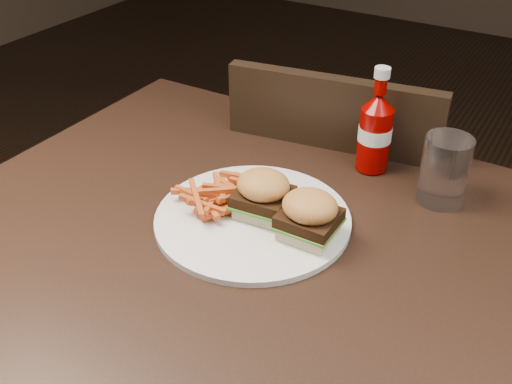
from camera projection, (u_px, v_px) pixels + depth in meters
The scene contains 8 objects.
dining_table at pixel (310, 262), 0.89m from camera, with size 1.20×0.80×0.04m, color black.
chair_far at pixel (343, 224), 1.48m from camera, with size 0.43×0.43×0.04m, color black.
plate at pixel (253, 219), 0.94m from camera, with size 0.31×0.31×0.01m, color white.
sandwich_half_a at pixel (263, 208), 0.94m from camera, with size 0.07×0.07×0.02m, color beige.
sandwich_half_b at pixel (309, 230), 0.89m from camera, with size 0.07×0.07×0.02m, color beige.
fries_pile at pixel (220, 192), 0.96m from camera, with size 0.11×0.11×0.04m, color #C53E10, non-canonical shape.
ketchup_bottle at pixel (374, 139), 1.05m from camera, with size 0.06×0.06×0.11m, color #820100.
tumbler at pixel (444, 171), 0.97m from camera, with size 0.08×0.08×0.12m, color white.
Camera 1 is at (0.29, -0.63, 1.31)m, focal length 42.00 mm.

